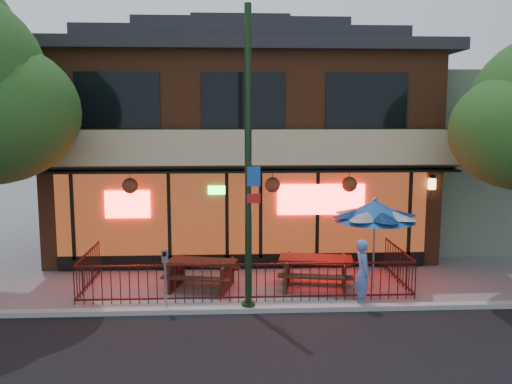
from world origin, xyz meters
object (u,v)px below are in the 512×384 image
patio_umbrella (375,210)px  picnic_table_left (202,270)px  parking_meter_near (165,270)px  picnic_table_right (316,268)px  street_light (248,178)px  pedestrian (363,274)px

patio_umbrella → picnic_table_left: bearing=178.6°
parking_meter_near → picnic_table_right: bearing=23.6°
street_light → parking_meter_near: (-1.94, 0.00, -2.14)m
street_light → picnic_table_left: 3.36m
pedestrian → parking_meter_near: (-4.66, -0.09, 0.18)m
picnic_table_right → pedestrian: 1.82m
patio_umbrella → pedestrian: 2.07m
patio_umbrella → pedestrian: size_ratio=1.47×
picnic_table_left → parking_meter_near: size_ratio=1.39×
picnic_table_left → patio_umbrella: size_ratio=0.85×
picnic_table_left → picnic_table_right: bearing=-1.0°
picnic_table_right → parking_meter_near: 4.16m
street_light → pedestrian: (2.73, 0.09, -2.32)m
pedestrian → parking_meter_near: size_ratio=1.11×
pedestrian → street_light: bearing=91.0°
picnic_table_right → patio_umbrella: 2.18m
street_light → patio_umbrella: bearing=25.2°
picnic_table_left → parking_meter_near: bearing=-114.0°
picnic_table_left → pedestrian: bearing=-22.5°
pedestrian → picnic_table_left: bearing=66.6°
picnic_table_right → street_light: bearing=-138.3°
picnic_table_left → parking_meter_near: parking_meter_near is taller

